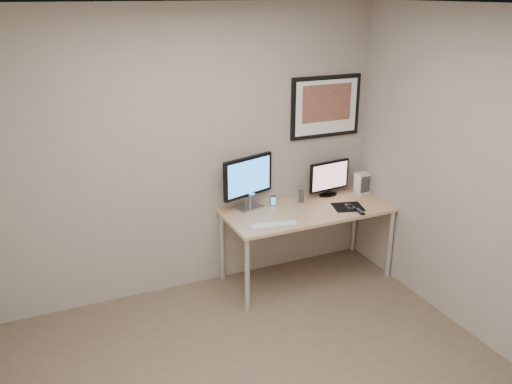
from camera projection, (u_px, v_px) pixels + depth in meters
room at (248, 153)px, 3.67m from camera, size 3.60×3.60×3.60m
desk at (308, 215)px, 5.16m from camera, size 1.60×0.70×0.73m
framed_art at (326, 107)px, 5.24m from camera, size 0.75×0.04×0.60m
monitor_large at (248, 180)px, 5.06m from camera, size 0.55×0.25×0.51m
monitor_tv at (329, 177)px, 5.41m from camera, size 0.46×0.13×0.36m
speaker_left at (252, 202)px, 5.10m from camera, size 0.07×0.07×0.16m
speaker_right at (301, 195)px, 5.27m from camera, size 0.08×0.08×0.17m
phone_dock at (273, 202)px, 5.16m from camera, size 0.07×0.07×0.12m
keyboard at (274, 225)px, 4.78m from camera, size 0.45×0.21×0.02m
mousepad at (348, 207)px, 5.18m from camera, size 0.33×0.31×0.00m
mouse at (350, 206)px, 5.16m from camera, size 0.08×0.11×0.03m
remote at (360, 211)px, 5.06m from camera, size 0.06×0.16×0.02m
fan_unit at (362, 183)px, 5.52m from camera, size 0.15×0.11×0.21m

